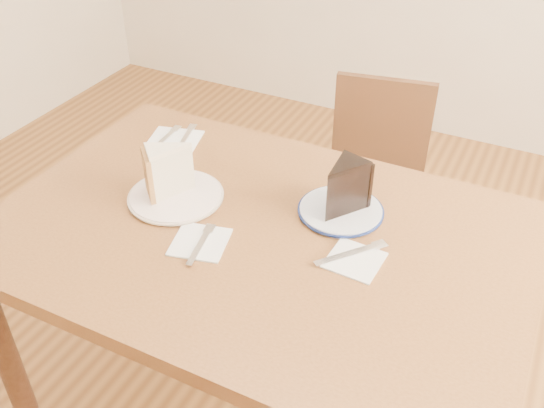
{
  "coord_description": "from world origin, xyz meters",
  "views": [
    {
      "loc": [
        0.5,
        -0.94,
        1.6
      ],
      "look_at": [
        0.02,
        0.04,
        0.8
      ],
      "focal_mm": 40.0,
      "sensor_mm": 36.0,
      "label": 1
    }
  ],
  "objects": [
    {
      "name": "table",
      "position": [
        0.0,
        0.0,
        0.65
      ],
      "size": [
        1.2,
        0.8,
        0.75
      ],
      "color": "#4C2C14",
      "rests_on": "ground"
    },
    {
      "name": "chair_far",
      "position": [
        0.05,
        0.73,
        0.43
      ],
      "size": [
        0.45,
        0.45,
        0.78
      ],
      "rotation": [
        0.0,
        0.0,
        3.32
      ],
      "color": "black",
      "rests_on": "ground"
    },
    {
      "name": "plate_cream",
      "position": [
        -0.23,
        0.02,
        0.76
      ],
      "size": [
        0.22,
        0.22,
        0.01
      ],
      "primitive_type": "cylinder",
      "color": "white",
      "rests_on": "table"
    },
    {
      "name": "plate_navy",
      "position": [
        0.14,
        0.14,
        0.76
      ],
      "size": [
        0.19,
        0.19,
        0.01
      ],
      "primitive_type": "cylinder",
      "color": "silver",
      "rests_on": "table"
    },
    {
      "name": "carrot_cake",
      "position": [
        -0.24,
        0.03,
        0.82
      ],
      "size": [
        0.13,
        0.13,
        0.11
      ],
      "primitive_type": null,
      "rotation": [
        0.0,
        0.0,
        -0.77
      ],
      "color": "beige",
      "rests_on": "plate_cream"
    },
    {
      "name": "chocolate_cake",
      "position": [
        0.14,
        0.13,
        0.82
      ],
      "size": [
        0.1,
        0.13,
        0.11
      ],
      "primitive_type": null,
      "rotation": [
        0.0,
        0.0,
        2.86
      ],
      "color": "black",
      "rests_on": "plate_navy"
    },
    {
      "name": "napkin_cream",
      "position": [
        -0.09,
        -0.1,
        0.75
      ],
      "size": [
        0.14,
        0.14,
        0.0
      ],
      "primitive_type": "cube",
      "rotation": [
        0.0,
        0.0,
        0.24
      ],
      "color": "white",
      "rests_on": "table"
    },
    {
      "name": "napkin_navy",
      "position": [
        0.23,
        -0.0,
        0.75
      ],
      "size": [
        0.12,
        0.12,
        0.0
      ],
      "primitive_type": "cube",
      "rotation": [
        0.0,
        0.0,
        -0.05
      ],
      "color": "white",
      "rests_on": "table"
    },
    {
      "name": "napkin_spare",
      "position": [
        -0.39,
        0.24,
        0.75
      ],
      "size": [
        0.17,
        0.17,
        0.0
      ],
      "primitive_type": "cube",
      "rotation": [
        0.0,
        0.0,
        0.26
      ],
      "color": "white",
      "rests_on": "table"
    },
    {
      "name": "fork_cream",
      "position": [
        -0.08,
        -0.11,
        0.76
      ],
      "size": [
        0.04,
        0.14,
        0.0
      ],
      "primitive_type": "cube",
      "rotation": [
        0.0,
        0.0,
        0.2
      ],
      "color": "silver",
      "rests_on": "napkin_cream"
    },
    {
      "name": "knife_navy",
      "position": [
        0.22,
        0.01,
        0.76
      ],
      "size": [
        0.12,
        0.14,
        0.0
      ],
      "primitive_type": "cube",
      "rotation": [
        0.0,
        0.0,
        -0.69
      ],
      "color": "silver",
      "rests_on": "napkin_navy"
    },
    {
      "name": "fork_spare",
      "position": [
        -0.37,
        0.27,
        0.76
      ],
      "size": [
        0.05,
        0.14,
        0.0
      ],
      "primitive_type": "cube",
      "rotation": [
        0.0,
        0.0,
        0.27
      ],
      "color": "silver",
      "rests_on": "napkin_spare"
    },
    {
      "name": "knife_spare",
      "position": [
        -0.41,
        0.23,
        0.76
      ],
      "size": [
        0.03,
        0.16,
        0.0
      ],
      "primitive_type": "cube",
      "rotation": [
        0.0,
        0.0,
        0.08
      ],
      "color": "silver",
      "rests_on": "napkin_spare"
    }
  ]
}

